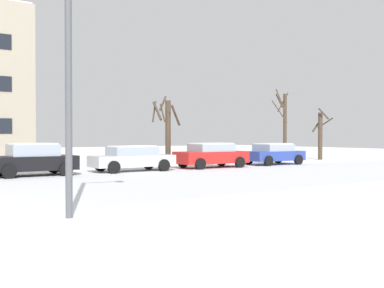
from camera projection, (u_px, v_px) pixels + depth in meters
street_lamp at (81, 61)px, 10.89m from camera, size 1.82×0.36×5.98m
parked_car_black at (33, 159)px, 22.02m from camera, size 3.96×2.20×1.54m
parked_car_silver at (132, 158)px, 24.80m from camera, size 4.47×2.07×1.36m
parked_car_red at (211, 155)px, 27.59m from camera, size 4.40×2.15×1.46m
parked_car_blue at (273, 154)px, 30.57m from camera, size 4.08×2.23×1.39m
tree_far_left at (284, 124)px, 35.54m from camera, size 1.40×1.47×5.45m
tree_far_mid at (167, 129)px, 27.97m from camera, size 1.99×2.00×4.31m
tree_far_right at (320, 134)px, 36.82m from camera, size 1.41×1.41×4.04m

